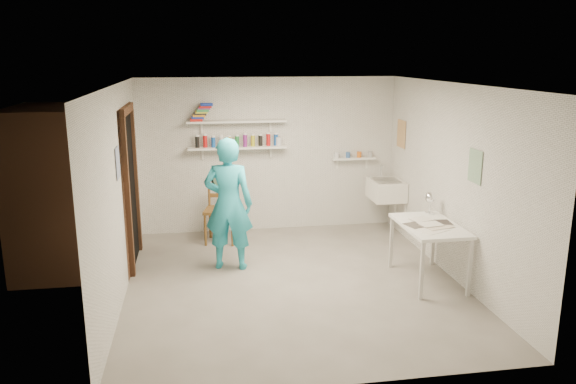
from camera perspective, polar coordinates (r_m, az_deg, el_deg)
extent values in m
cube|color=slate|center=(7.00, 0.54, -9.24)|extent=(4.00, 4.50, 0.02)
cube|color=silver|center=(6.45, 0.59, 10.97)|extent=(4.00, 4.50, 0.02)
cube|color=silver|center=(8.81, -1.97, 3.79)|extent=(4.00, 0.02, 2.40)
cube|color=silver|center=(4.50, 5.54, -6.10)|extent=(4.00, 0.02, 2.40)
cube|color=silver|center=(6.59, -16.93, -0.22)|extent=(0.02, 4.50, 2.40)
cube|color=silver|center=(7.23, 16.45, 1.03)|extent=(0.02, 4.50, 2.40)
cube|color=black|center=(7.65, -15.70, 0.20)|extent=(0.02, 0.90, 2.00)
cube|color=brown|center=(7.75, -20.95, 0.36)|extent=(1.40, 1.50, 2.10)
cube|color=brown|center=(7.48, -16.07, 8.06)|extent=(0.06, 1.05, 0.10)
cube|color=brown|center=(7.16, -15.96, -0.72)|extent=(0.06, 0.10, 2.00)
cube|color=brown|center=(8.13, -15.20, 1.02)|extent=(0.06, 0.10, 2.00)
cube|color=white|center=(8.61, -5.18, 4.52)|extent=(1.50, 0.22, 0.03)
cube|color=white|center=(8.55, -5.24, 7.16)|extent=(1.50, 0.22, 0.03)
cube|color=white|center=(9.01, 6.67, 3.41)|extent=(0.70, 0.14, 0.03)
cube|color=#334C7F|center=(6.56, -16.90, 2.85)|extent=(0.01, 0.28, 0.36)
cube|color=#995933|center=(8.79, 11.43, 5.81)|extent=(0.01, 0.34, 0.42)
cube|color=#3F724C|center=(6.69, 18.47, 2.49)|extent=(0.01, 0.30, 0.38)
cube|color=white|center=(8.78, 9.94, 0.21)|extent=(0.48, 0.60, 0.30)
imported|color=#27AEC6|center=(7.24, -6.07, -1.23)|extent=(0.71, 0.55, 1.72)
cylinder|color=beige|center=(7.37, -6.63, 1.34)|extent=(0.31, 0.11, 0.31)
cube|color=brown|center=(8.36, -6.87, -1.86)|extent=(0.54, 0.52, 0.98)
cube|color=white|center=(7.12, 14.04, -6.01)|extent=(0.66, 1.10, 0.73)
sphere|color=white|center=(7.41, 14.27, -0.51)|extent=(0.14, 0.14, 0.14)
cylinder|color=black|center=(8.57, -9.45, 5.02)|extent=(0.06, 0.06, 0.17)
cylinder|color=red|center=(8.57, -8.60, 5.06)|extent=(0.06, 0.06, 0.17)
cylinder|color=blue|center=(8.57, -7.75, 5.09)|extent=(0.06, 0.06, 0.17)
cylinder|color=white|center=(8.58, -6.89, 5.12)|extent=(0.06, 0.06, 0.17)
cylinder|color=orange|center=(8.59, -6.04, 5.15)|extent=(0.06, 0.06, 0.17)
cylinder|color=#268C3F|center=(8.59, -5.19, 5.18)|extent=(0.06, 0.06, 0.17)
cylinder|color=#8C268C|center=(8.60, -4.34, 5.20)|extent=(0.06, 0.06, 0.17)
cylinder|color=gold|center=(8.62, -3.50, 5.23)|extent=(0.06, 0.06, 0.17)
cylinder|color=black|center=(8.63, -2.65, 5.25)|extent=(0.06, 0.06, 0.17)
cylinder|color=red|center=(8.64, -1.81, 5.28)|extent=(0.06, 0.06, 0.17)
cylinder|color=blue|center=(8.66, -0.97, 5.30)|extent=(0.06, 0.06, 0.17)
cube|color=red|center=(8.53, -9.29, 7.22)|extent=(0.18, 0.14, 0.03)
cube|color=#1933A5|center=(8.53, -9.17, 7.41)|extent=(0.18, 0.14, 0.03)
cube|color=orange|center=(8.52, -9.04, 7.60)|extent=(0.18, 0.14, 0.03)
cube|color=black|center=(8.52, -8.91, 7.79)|extent=(0.18, 0.14, 0.03)
cube|color=yellow|center=(8.52, -8.78, 7.99)|extent=(0.18, 0.14, 0.03)
cube|color=#338C4C|center=(8.52, -8.65, 8.18)|extent=(0.18, 0.14, 0.03)
cube|color=#8C3F8C|center=(8.51, -8.52, 8.37)|extent=(0.18, 0.14, 0.03)
cube|color=red|center=(8.51, -8.39, 8.56)|extent=(0.18, 0.14, 0.03)
cube|color=#1933A5|center=(8.51, -8.26, 8.76)|extent=(0.18, 0.14, 0.03)
cylinder|color=silver|center=(8.94, 5.41, 3.76)|extent=(0.07, 0.07, 0.09)
cylinder|color=#335999|center=(8.98, 6.26, 3.77)|extent=(0.07, 0.07, 0.09)
cylinder|color=orange|center=(9.02, 7.10, 3.79)|extent=(0.07, 0.07, 0.09)
cylinder|color=#999999|center=(9.06, 7.94, 3.81)|extent=(0.07, 0.07, 0.09)
cube|color=silver|center=(7.01, 14.22, -3.17)|extent=(0.30, 0.22, 0.00)
cube|color=#4C4742|center=(7.01, 14.22, -3.14)|extent=(0.30, 0.22, 0.00)
cube|color=beige|center=(7.01, 14.22, -3.11)|extent=(0.30, 0.22, 0.00)
cube|color=#383330|center=(7.00, 14.22, -3.08)|extent=(0.30, 0.22, 0.00)
cube|color=silver|center=(7.00, 14.22, -3.05)|extent=(0.30, 0.22, 0.00)
cube|color=silver|center=(7.00, 14.22, -3.02)|extent=(0.30, 0.22, 0.00)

